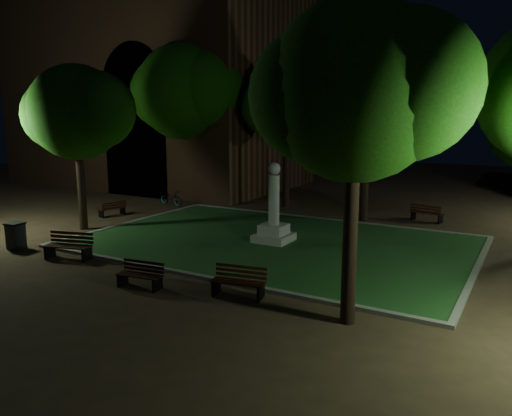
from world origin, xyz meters
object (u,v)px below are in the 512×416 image
(bicycle, at_px, (171,198))
(bench_west_near, at_px, (69,247))
(bench_near_right, at_px, (239,282))
(bench_far_side, at_px, (426,214))
(monument, at_px, (274,220))
(bench_near_left, at_px, (141,276))
(trash_bin, at_px, (16,235))
(bench_left_side, at_px, (113,209))

(bicycle, bearing_deg, bench_west_near, -153.41)
(bench_near_right, bearing_deg, bench_far_side, 68.25)
(monument, height_order, bench_near_left, monument)
(bench_near_left, bearing_deg, trash_bin, 165.08)
(bench_west_near, distance_m, bench_left_side, 7.63)
(bench_near_left, distance_m, bench_left_side, 11.33)
(bench_near_left, distance_m, bench_near_right, 3.08)
(bench_near_left, distance_m, bicycle, 13.77)
(bench_near_left, xyz_separation_m, bench_far_side, (5.57, 13.94, 0.03))
(monument, relative_size, bench_far_side, 1.97)
(monument, xyz_separation_m, bench_left_side, (-9.69, 0.67, -0.60))
(bench_left_side, distance_m, bicycle, 3.93)
(bench_far_side, bearing_deg, bench_left_side, 36.85)
(bench_near_right, relative_size, bench_west_near, 0.90)
(bench_near_left, relative_size, bench_left_side, 1.01)
(bench_far_side, xyz_separation_m, bicycle, (-13.58, -2.74, 0.04))
(monument, relative_size, bench_near_right, 1.94)
(bench_far_side, bearing_deg, bench_west_near, 64.34)
(bench_west_near, relative_size, trash_bin, 1.78)
(bench_near_left, xyz_separation_m, bench_near_right, (2.96, 0.85, 0.04))
(bench_far_side, bearing_deg, monument, 69.99)
(bench_near_right, xyz_separation_m, bicycle, (-10.97, 10.35, 0.03))
(bench_far_side, height_order, bicycle, bicycle)
(bench_near_left, xyz_separation_m, trash_bin, (-7.29, 0.93, 0.15))
(bench_near_left, relative_size, bench_near_right, 0.90)
(monument, bearing_deg, bench_west_near, -133.77)
(bench_near_right, xyz_separation_m, bench_west_near, (-7.33, 0.16, 0.04))
(monument, height_order, trash_bin, monument)
(bench_left_side, xyz_separation_m, trash_bin, (1.36, -6.39, 0.16))
(trash_bin, height_order, bicycle, trash_bin)
(bench_left_side, height_order, bicycle, bicycle)
(bench_far_side, distance_m, trash_bin, 18.29)
(monument, height_order, bench_far_side, monument)
(monument, distance_m, bench_near_left, 6.75)
(bench_near_left, distance_m, trash_bin, 7.35)
(bench_left_side, bearing_deg, trash_bin, 26.28)
(bench_west_near, height_order, bench_left_side, bench_west_near)
(bench_near_left, height_order, bench_west_near, bench_west_near)
(monument, bearing_deg, bench_near_left, -98.84)
(bench_near_left, xyz_separation_m, bicycle, (-8.01, 11.20, 0.07))
(bench_far_side, height_order, trash_bin, trash_bin)
(bicycle, bearing_deg, bench_left_side, 177.51)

